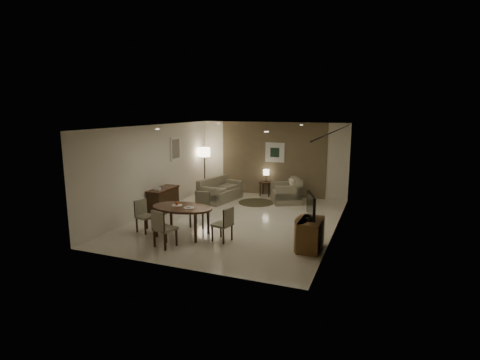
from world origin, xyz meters
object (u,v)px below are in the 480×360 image
at_px(floor_lamp, 205,170).
at_px(chair_near, 165,228).
at_px(dining_table, 183,221).
at_px(armchair, 286,191).
at_px(tv_cabinet, 311,235).
at_px(side_table, 266,189).
at_px(sofa, 220,189).
at_px(chair_left, 146,216).
at_px(console_desk, 163,200).
at_px(chair_far, 199,210).
at_px(chair_right, 222,224).

bearing_deg(floor_lamp, chair_near, -72.74).
distance_m(dining_table, chair_near, 0.84).
bearing_deg(armchair, chair_near, -44.70).
relative_size(tv_cabinet, chair_near, 1.00).
bearing_deg(side_table, sofa, -135.06).
bearing_deg(side_table, chair_left, -108.48).
bearing_deg(tv_cabinet, armchair, 111.89).
xyz_separation_m(sofa, side_table, (1.27, 1.27, -0.13)).
bearing_deg(armchair, sofa, -104.03).
distance_m(console_desk, side_table, 3.99).
bearing_deg(chair_far, floor_lamp, 111.63).
bearing_deg(chair_right, console_desk, -108.14).
xyz_separation_m(tv_cabinet, armchair, (-1.61, 4.00, 0.07)).
height_order(console_desk, chair_left, chair_left).
bearing_deg(side_table, chair_far, -98.35).
height_order(chair_left, chair_right, chair_right).
xyz_separation_m(chair_far, side_table, (0.61, 4.14, -0.20)).
height_order(chair_far, chair_right, chair_far).
distance_m(chair_near, armchair, 5.30).
relative_size(chair_left, sofa, 0.50).
distance_m(tv_cabinet, sofa, 5.17).
xyz_separation_m(chair_near, side_table, (0.64, 5.81, -0.18)).
distance_m(tv_cabinet, chair_near, 3.37).
height_order(chair_near, chair_far, chair_far).
height_order(dining_table, side_table, dining_table).
height_order(chair_left, armchair, armchair).
xyz_separation_m(chair_near, chair_far, (0.03, 1.66, 0.02)).
bearing_deg(side_table, tv_cabinet, -61.65).
bearing_deg(dining_table, side_table, 82.50).
bearing_deg(floor_lamp, console_desk, -90.20).
bearing_deg(dining_table, tv_cabinet, 4.08).
bearing_deg(chair_right, tv_cabinet, 110.07).
bearing_deg(sofa, console_desk, 161.90).
distance_m(armchair, floor_lamp, 3.32).
xyz_separation_m(console_desk, floor_lamp, (0.01, 2.86, 0.49)).
xyz_separation_m(tv_cabinet, chair_far, (-3.17, 0.60, 0.12)).
bearing_deg(dining_table, armchair, 69.18).
bearing_deg(chair_near, side_table, -81.05).
bearing_deg(chair_far, chair_left, -142.46).
xyz_separation_m(console_desk, armchair, (3.28, 2.50, 0.05)).
xyz_separation_m(dining_table, chair_right, (1.10, -0.00, 0.05)).
height_order(dining_table, chair_right, chair_right).
bearing_deg(dining_table, chair_left, -174.70).
bearing_deg(floor_lamp, sofa, -40.13).
distance_m(armchair, side_table, 1.22).
xyz_separation_m(chair_far, floor_lamp, (-1.71, 3.76, 0.40)).
distance_m(chair_near, sofa, 4.58).
xyz_separation_m(sofa, floor_lamp, (-1.05, 0.89, 0.48)).
distance_m(console_desk, floor_lamp, 2.90).
relative_size(armchair, side_table, 1.79).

